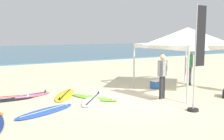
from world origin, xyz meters
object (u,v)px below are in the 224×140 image
at_px(surfboard_yellow, 65,95).
at_px(surfboard_red, 4,98).
at_px(cooler_box, 156,84).
at_px(person_grey, 162,73).
at_px(surfboard_lime, 94,98).
at_px(surfboard_white, 93,99).
at_px(surfboard_pink, 26,96).
at_px(person_green, 190,65).
at_px(banner_flag, 197,62).
at_px(surfboard_blue, 46,111).
at_px(canopy_tent, 188,36).

bearing_deg(surfboard_yellow, surfboard_red, 164.10).
relative_size(surfboard_yellow, cooler_box, 4.53).
height_order(surfboard_yellow, person_grey, person_grey).
bearing_deg(surfboard_lime, surfboard_red, 151.25).
xyz_separation_m(surfboard_white, surfboard_pink, (-2.05, 1.80, -0.00)).
xyz_separation_m(person_green, banner_flag, (-3.27, -3.33, 0.59)).
xyz_separation_m(surfboard_lime, banner_flag, (2.06, -3.18, 1.54)).
distance_m(surfboard_blue, surfboard_lime, 2.34).
height_order(surfboard_red, person_green, person_green).
xyz_separation_m(surfboard_red, cooler_box, (6.35, -1.33, 0.16)).
xyz_separation_m(canopy_tent, banner_flag, (-2.05, -2.40, -0.82)).
distance_m(canopy_tent, person_green, 2.08).
height_order(canopy_tent, surfboard_red, canopy_tent).
bearing_deg(surfboard_red, canopy_tent, -18.79).
relative_size(surfboard_white, surfboard_lime, 0.99).
bearing_deg(surfboard_white, cooler_box, 8.76).
relative_size(canopy_tent, surfboard_pink, 1.45).
relative_size(banner_flag, cooler_box, 6.80).
relative_size(canopy_tent, surfboard_red, 1.28).
bearing_deg(surfboard_red, surfboard_blue, -71.83).
relative_size(canopy_tent, person_green, 1.97).
xyz_separation_m(surfboard_blue, cooler_box, (5.53, 1.17, 0.16)).
bearing_deg(surfboard_pink, cooler_box, -12.65).
height_order(surfboard_blue, person_green, person_green).
distance_m(surfboard_red, cooler_box, 6.49).
distance_m(surfboard_lime, cooler_box, 3.38).
bearing_deg(surfboard_blue, banner_flag, -28.69).
distance_m(person_green, banner_flag, 4.70).
height_order(canopy_tent, cooler_box, canopy_tent).
height_order(surfboard_white, person_green, person_green).
xyz_separation_m(surfboard_white, surfboard_lime, (0.17, 0.23, 0.00)).
xyz_separation_m(surfboard_yellow, banner_flag, (2.85, -4.19, 1.54)).
bearing_deg(cooler_box, surfboard_blue, -168.03).
height_order(surfboard_yellow, cooler_box, cooler_box).
bearing_deg(person_grey, cooler_box, 55.79).
bearing_deg(canopy_tent, surfboard_white, 172.77).
distance_m(surfboard_blue, surfboard_pink, 2.43).
xyz_separation_m(canopy_tent, surfboard_pink, (-6.33, 2.34, -2.35)).
distance_m(surfboard_pink, cooler_box, 5.72).
bearing_deg(person_green, surfboard_lime, -178.37).
bearing_deg(surfboard_blue, surfboard_red, 108.17).
bearing_deg(canopy_tent, banner_flag, -130.45).
bearing_deg(surfboard_white, person_grey, -25.17).
relative_size(surfboard_pink, cooler_box, 4.63).
bearing_deg(person_grey, surfboard_white, 154.83).
distance_m(surfboard_pink, person_grey, 5.40).
relative_size(surfboard_red, surfboard_lime, 1.25).
distance_m(surfboard_blue, person_grey, 4.52).
xyz_separation_m(surfboard_yellow, person_grey, (3.02, -2.37, 0.95)).
height_order(canopy_tent, surfboard_yellow, canopy_tent).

